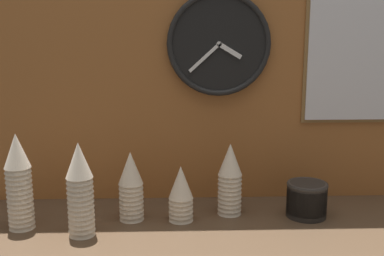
{
  "coord_description": "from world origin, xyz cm",
  "views": [
    {
      "loc": [
        -11.75,
        -140.83,
        61.25
      ],
      "look_at": [
        -6.8,
        4.0,
        30.37
      ],
      "focal_mm": 45.0,
      "sensor_mm": 36.0,
      "label": 1
    }
  ],
  "objects": [
    {
      "name": "cup_stack_left",
      "position": [
        -40.01,
        -5.75,
        14.24
      ],
      "size": [
        7.94,
        7.94,
        28.47
      ],
      "color": "beige",
      "rests_on": "ground_plane"
    },
    {
      "name": "ground_plane",
      "position": [
        0.0,
        0.0,
        -2.0
      ],
      "size": [
        160.0,
        56.0,
        4.0
      ],
      "primitive_type": "cube",
      "color": "#4C3826"
    },
    {
      "name": "cup_stack_far_left",
      "position": [
        -59.55,
        0.33,
        14.98
      ],
      "size": [
        7.94,
        7.94,
        29.96
      ],
      "color": "beige",
      "rests_on": "ground_plane"
    },
    {
      "name": "cup_stack_center_right",
      "position": [
        5.83,
        9.36,
        12.0
      ],
      "size": [
        7.94,
        7.94,
        23.99
      ],
      "color": "beige",
      "rests_on": "ground_plane"
    },
    {
      "name": "bowl_stack_right",
      "position": [
        30.78,
        6.39,
        5.97
      ],
      "size": [
        13.32,
        13.32,
        11.44
      ],
      "color": "black",
      "rests_on": "ground_plane"
    },
    {
      "name": "cup_stack_center_left",
      "position": [
        -26.23,
        5.62,
        11.25
      ],
      "size": [
        7.94,
        7.94,
        22.5
      ],
      "color": "beige",
      "rests_on": "ground_plane"
    },
    {
      "name": "wall_clock",
      "position": [
        2.98,
        23.47,
        55.21
      ],
      "size": [
        35.38,
        2.7,
        35.38
      ],
      "color": "black"
    },
    {
      "name": "wall_tiled_back",
      "position": [
        0.0,
        26.5,
        52.5
      ],
      "size": [
        160.0,
        3.0,
        105.0
      ],
      "color": "#A3602D",
      "rests_on": "ground_plane"
    },
    {
      "name": "cup_stack_center",
      "position": [
        -10.35,
        4.34,
        9.01
      ],
      "size": [
        7.94,
        7.94,
        18.03
      ],
      "color": "beige",
      "rests_on": "ground_plane"
    },
    {
      "name": "menu_board",
      "position": [
        51.67,
        24.35,
        56.43
      ],
      "size": [
        38.39,
        1.32,
        57.58
      ],
      "color": "olive"
    }
  ]
}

